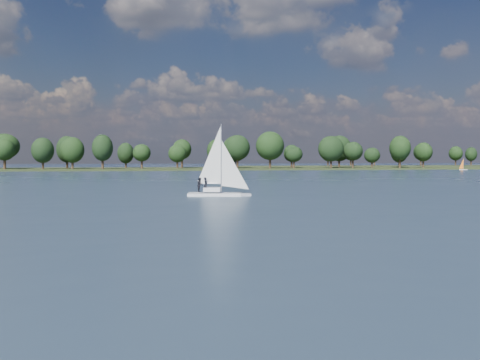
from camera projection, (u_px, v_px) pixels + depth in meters
name	position (u px, v px, depth m)	size (l,w,h in m)	color
ground	(148.00, 181.00, 114.82)	(700.00, 700.00, 0.00)	#233342
far_shore	(142.00, 170.00, 224.64)	(660.00, 40.00, 1.50)	black
far_shore_back	(428.00, 167.00, 302.45)	(220.00, 30.00, 1.40)	black
sailboat	(215.00, 175.00, 68.43)	(7.63, 3.60, 9.69)	silver
dinghy_orange	(463.00, 167.00, 221.05)	(3.24, 2.97, 5.06)	silver
treeline	(114.00, 151.00, 218.43)	(562.43, 74.07, 17.28)	black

